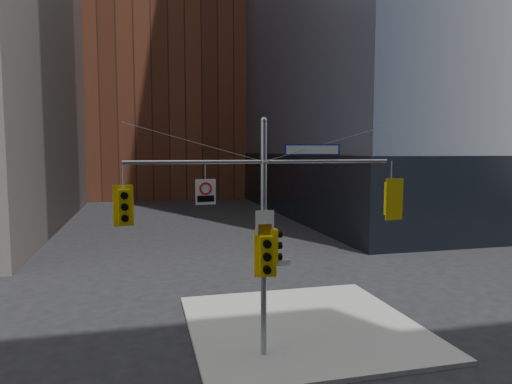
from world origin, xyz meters
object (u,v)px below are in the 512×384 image
traffic_light_east_arm (391,199)px  traffic_light_pole_front (266,255)px  traffic_light_west_arm (124,206)px  street_sign_blade (312,150)px  regulatory_sign_arm (206,191)px  signal_assembly (264,215)px  traffic_light_pole_side (274,246)px

traffic_light_east_arm → traffic_light_pole_front: 4.46m
traffic_light_west_arm → street_sign_blade: (5.49, -0.01, 1.55)m
traffic_light_west_arm → traffic_light_pole_front: 4.28m
traffic_light_west_arm → regulatory_sign_arm: bearing=-8.4°
traffic_light_west_arm → traffic_light_east_arm: traffic_light_east_arm is taller
street_sign_blade → regulatory_sign_arm: 3.44m
signal_assembly → street_sign_blade: signal_assembly is taller
traffic_light_east_arm → regulatory_sign_arm: 5.93m
traffic_light_pole_front → street_sign_blade: (1.50, 0.27, 3.08)m
traffic_light_east_arm → traffic_light_pole_side: bearing=-5.7°
traffic_light_pole_side → street_sign_blade: (1.18, -0.00, 2.87)m
signal_assembly → traffic_light_west_arm: (-3.98, 0.01, 0.38)m
traffic_light_west_arm → traffic_light_pole_side: traffic_light_west_arm is taller
signal_assembly → regulatory_sign_arm: size_ratio=10.94×
traffic_light_east_arm → regulatory_sign_arm: regulatory_sign_arm is taller
traffic_light_east_arm → traffic_light_pole_side: traffic_light_east_arm is taller
signal_assembly → traffic_light_west_arm: signal_assembly is taller
signal_assembly → traffic_light_east_arm: bearing=0.0°
traffic_light_east_arm → traffic_light_pole_side: size_ratio=1.26×
traffic_light_west_arm → regulatory_sign_arm: (2.25, -0.03, 0.37)m
signal_assembly → regulatory_sign_arm: (-1.73, -0.02, 0.76)m
street_sign_blade → traffic_light_west_arm: bearing=-172.6°
street_sign_blade → traffic_light_east_arm: bearing=7.4°
traffic_light_east_arm → street_sign_blade: bearing=-5.6°
signal_assembly → traffic_light_pole_front: 1.18m
regulatory_sign_arm → traffic_light_pole_front: bearing=-12.2°
traffic_light_east_arm → traffic_light_pole_front: size_ratio=0.93×
signal_assembly → regulatory_sign_arm: signal_assembly is taller
signal_assembly → street_sign_blade: bearing=0.1°
street_sign_blade → regulatory_sign_arm: (-3.23, -0.02, -1.18)m
signal_assembly → street_sign_blade: 2.45m
traffic_light_pole_front → street_sign_blade: street_sign_blade is taller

